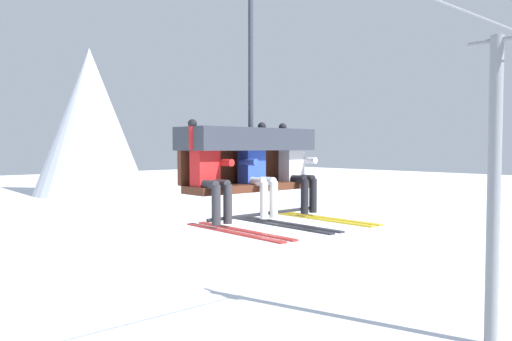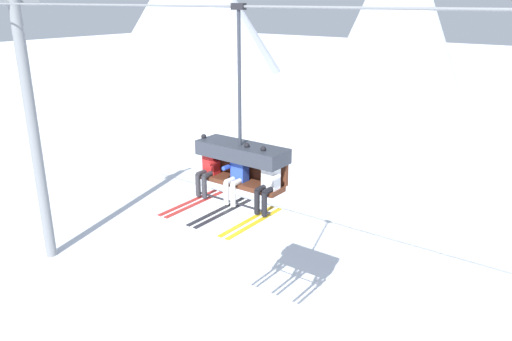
{
  "view_description": "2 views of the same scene",
  "coord_description": "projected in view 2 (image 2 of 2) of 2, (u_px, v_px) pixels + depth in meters",
  "views": [
    {
      "loc": [
        -3.49,
        -5.9,
        5.61
      ],
      "look_at": [
        1.2,
        -0.65,
        5.28
      ],
      "focal_mm": 35.0,
      "sensor_mm": 36.0,
      "label": 1
    },
    {
      "loc": [
        6.98,
        -8.4,
        8.68
      ],
      "look_at": [
        1.25,
        -0.65,
        5.34
      ],
      "focal_mm": 35.0,
      "sensor_mm": 36.0,
      "label": 2
    }
  ],
  "objects": [
    {
      "name": "mountain_peak_west",
      "position": [
        194.0,
        2.0,
        60.75
      ],
      "size": [
        21.49,
        21.49,
        16.56
      ],
      "color": "silver",
      "rests_on": "ground_plane"
    },
    {
      "name": "mountain_peak_central",
      "position": [
        398.0,
        8.0,
        44.96
      ],
      "size": [
        12.95,
        12.95,
        15.74
      ],
      "color": "silver",
      "rests_on": "ground_plane"
    },
    {
      "name": "lift_tower_near",
      "position": [
        33.0,
        131.0,
        16.29
      ],
      "size": [
        0.36,
        1.88,
        8.81
      ],
      "color": "slate",
      "rests_on": "ground_plane"
    },
    {
      "name": "lift_cable",
      "position": [
        248.0,
        7.0,
        9.07
      ],
      "size": [
        20.97,
        0.05,
        0.05
      ],
      "color": "slate"
    },
    {
      "name": "chairlift_chair",
      "position": [
        242.0,
        156.0,
        10.21
      ],
      "size": [
        1.97,
        0.74,
        3.88
      ],
      "color": "#512819"
    },
    {
      "name": "skier_red",
      "position": [
        207.0,
        166.0,
        10.59
      ],
      "size": [
        0.48,
        1.7,
        1.34
      ],
      "color": "red"
    },
    {
      "name": "skier_blue",
      "position": [
        236.0,
        173.0,
        10.15
      ],
      "size": [
        0.48,
        1.7,
        1.34
      ],
      "color": "#2847B7"
    },
    {
      "name": "skier_white",
      "position": [
        267.0,
        181.0,
        9.71
      ],
      "size": [
        0.48,
        1.7,
        1.34
      ],
      "color": "silver"
    }
  ]
}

